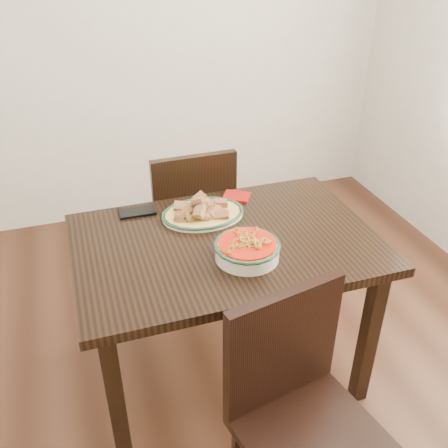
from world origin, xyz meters
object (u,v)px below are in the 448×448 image
object	(u,v)px
chair_near	(299,406)
noodle_bowl	(247,248)
dining_table	(226,260)
smartphone	(137,212)
chair_far	(190,217)
fish_plate	(203,207)

from	to	relation	value
chair_near	noodle_bowl	bearing A→B (deg)	78.55
dining_table	smartphone	distance (m)	0.45
chair_far	noodle_bowl	distance (m)	0.83
smartphone	dining_table	bearing A→B (deg)	-45.34
chair_near	noodle_bowl	size ratio (longest dim) A/B	3.54
dining_table	smartphone	xyz separation A→B (m)	(-0.30, 0.32, 0.10)
chair_far	fish_plate	bearing A→B (deg)	82.74
dining_table	noodle_bowl	bearing A→B (deg)	-75.49
chair_far	smartphone	xyz separation A→B (m)	(-0.31, -0.31, 0.26)
fish_plate	noodle_bowl	bearing A→B (deg)	-78.29
fish_plate	smartphone	bearing A→B (deg)	156.13
chair_far	fish_plate	size ratio (longest dim) A/B	2.53
noodle_bowl	chair_near	bearing A→B (deg)	-89.94
noodle_bowl	smartphone	world-z (taller)	noodle_bowl
fish_plate	chair_near	bearing A→B (deg)	-85.10
dining_table	smartphone	world-z (taller)	smartphone
dining_table	chair_far	bearing A→B (deg)	88.67
chair_near	smartphone	size ratio (longest dim) A/B	5.68
chair_near	smartphone	distance (m)	1.05
smartphone	noodle_bowl	bearing A→B (deg)	-52.39
fish_plate	chair_far	bearing A→B (deg)	83.37
dining_table	fish_plate	size ratio (longest dim) A/B	3.41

